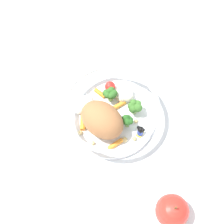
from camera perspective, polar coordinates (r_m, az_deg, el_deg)
name	(u,v)px	position (r m, az deg, el deg)	size (l,w,h in m)	color
ground_plane	(109,121)	(0.75, -0.58, -1.55)	(2.40, 2.40, 0.00)	white
food_container	(109,113)	(0.72, -0.58, -0.13)	(0.21, 0.21, 0.09)	white
loose_apple	(172,211)	(0.68, 10.23, -16.30)	(0.07, 0.07, 0.08)	red
folded_napkin	(112,43)	(0.85, 0.08, 11.66)	(0.15, 0.12, 0.01)	silver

